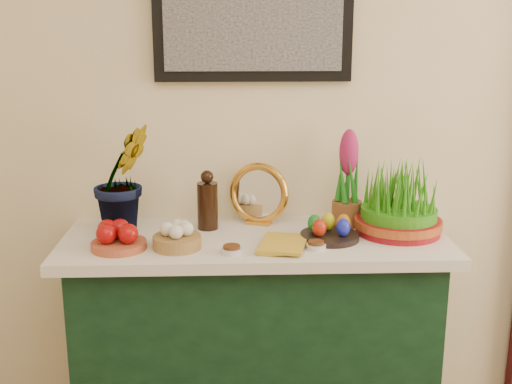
{
  "coord_description": "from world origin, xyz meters",
  "views": [
    {
      "loc": [
        -0.38,
        -0.21,
        1.63
      ],
      "look_at": [
        -0.29,
        1.95,
        1.07
      ],
      "focal_mm": 45.0,
      "sensor_mm": 36.0,
      "label": 1
    }
  ],
  "objects_px": {
    "hyacinth_green": "(122,161)",
    "sideboard": "(255,351)",
    "book": "(261,242)",
    "mirror": "(259,194)",
    "wheatgrass_sabzeh": "(399,203)"
  },
  "relations": [
    {
      "from": "hyacinth_green",
      "to": "mirror",
      "type": "distance_m",
      "value": 0.53
    },
    {
      "from": "wheatgrass_sabzeh",
      "to": "mirror",
      "type": "bearing_deg",
      "value": 164.41
    },
    {
      "from": "sideboard",
      "to": "book",
      "type": "height_order",
      "value": "book"
    },
    {
      "from": "book",
      "to": "sideboard",
      "type": "bearing_deg",
      "value": 111.6
    },
    {
      "from": "sideboard",
      "to": "wheatgrass_sabzeh",
      "type": "height_order",
      "value": "wheatgrass_sabzeh"
    },
    {
      "from": "hyacinth_green",
      "to": "wheatgrass_sabzeh",
      "type": "height_order",
      "value": "hyacinth_green"
    },
    {
      "from": "book",
      "to": "wheatgrass_sabzeh",
      "type": "distance_m",
      "value": 0.54
    },
    {
      "from": "sideboard",
      "to": "mirror",
      "type": "relative_size",
      "value": 5.37
    },
    {
      "from": "hyacinth_green",
      "to": "mirror",
      "type": "xyz_separation_m",
      "value": [
        0.5,
        0.09,
        -0.15
      ]
    },
    {
      "from": "book",
      "to": "wheatgrass_sabzeh",
      "type": "xyz_separation_m",
      "value": [
        0.51,
        0.13,
        0.1
      ]
    },
    {
      "from": "hyacinth_green",
      "to": "sideboard",
      "type": "bearing_deg",
      "value": -45.99
    },
    {
      "from": "book",
      "to": "mirror",
      "type": "bearing_deg",
      "value": 103.02
    },
    {
      "from": "mirror",
      "to": "wheatgrass_sabzeh",
      "type": "bearing_deg",
      "value": -15.59
    },
    {
      "from": "sideboard",
      "to": "hyacinth_green",
      "type": "bearing_deg",
      "value": 171.34
    },
    {
      "from": "sideboard",
      "to": "book",
      "type": "xyz_separation_m",
      "value": [
        0.01,
        -0.11,
        0.48
      ]
    }
  ]
}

